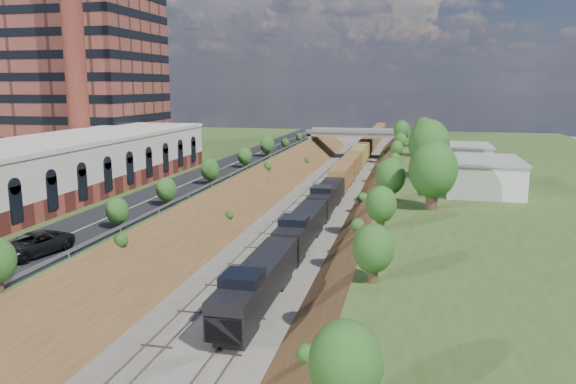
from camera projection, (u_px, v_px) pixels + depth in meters
The scene contains 18 objects.
platform_left at pixel (114, 184), 92.11m from camera, with size 44.00×180.00×5.00m, color #374D20.
platform_right at pixel (545, 202), 77.88m from camera, with size 44.00×180.00×5.00m, color #374D20.
embankment_left at pixel (242, 205), 87.83m from camera, with size 7.07×180.00×7.07m, color brown.
embankment_right at pixel (384, 212), 83.09m from camera, with size 7.07×180.00×7.07m, color brown.
rail_left_track at pixel (295, 207), 86.01m from camera, with size 1.58×180.00×0.18m, color gray.
rail_right_track at pixel (328, 208), 84.89m from camera, with size 1.58×180.00×0.18m, color gray.
road at pixel (214, 172), 87.86m from camera, with size 8.00×180.00×0.10m, color black.
guardrail at pixel (239, 170), 86.69m from camera, with size 0.10×171.00×0.70m.
commercial_building at pixel (55, 168), 68.82m from camera, with size 14.30×62.30×7.00m.
highrise_tower at pixel (83, 3), 100.29m from camera, with size 22.00×22.00×53.90m.
smokestack at pixel (74, 41), 84.70m from camera, with size 3.20×3.20×40.00m, color maroon.
overpass at pixel (355, 139), 143.96m from camera, with size 24.50×8.30×7.40m.
white_building_near at pixel (482, 177), 71.42m from camera, with size 9.00×12.00×4.00m, color silver.
white_building_far at pixel (464, 157), 92.65m from camera, with size 8.00×10.00×3.60m, color silver.
tree_right_large at pixel (433, 170), 60.87m from camera, with size 5.25×5.25×7.61m.
tree_left_crest at pixel (94, 220), 48.35m from camera, with size 2.45×2.45×3.55m.
freight_train at pixel (359, 155), 129.22m from camera, with size 2.97×183.21×4.55m.
suv at pixel (32, 245), 44.50m from camera, with size 3.00×6.50×1.81m, color black.
Camera 1 is at (14.83, -22.23, 18.45)m, focal length 35.00 mm.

